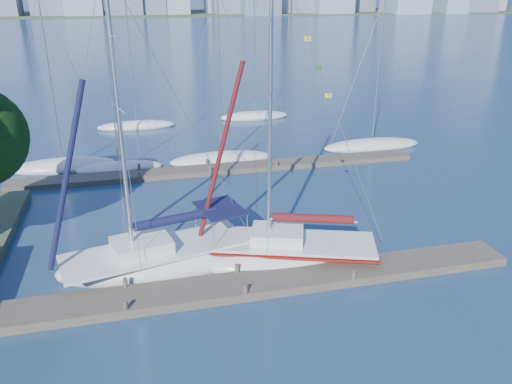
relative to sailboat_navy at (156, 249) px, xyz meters
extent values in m
plane|color=#18334D|center=(3.54, -2.80, -1.04)|extent=(700.00, 700.00, 0.00)
cube|color=#473F34|center=(3.54, -2.80, -0.84)|extent=(26.00, 2.00, 0.40)
cube|color=#473F34|center=(5.54, 13.20, -0.86)|extent=(30.00, 1.80, 0.36)
cube|color=#38472D|center=(3.54, 317.20, -1.04)|extent=(800.00, 100.00, 1.50)
ellipsoid|color=white|center=(0.00, 0.00, -0.77)|extent=(9.81, 5.10, 1.64)
cube|color=white|center=(0.00, 0.00, 0.00)|extent=(9.08, 4.71, 0.13)
cube|color=white|center=(-0.64, -0.15, 0.38)|extent=(3.01, 2.53, 0.60)
cylinder|color=silver|center=(-1.06, -0.25, 6.29)|extent=(0.20, 0.20, 12.48)
cylinder|color=silver|center=(1.10, 0.25, 1.26)|extent=(4.34, 1.11, 0.11)
cylinder|color=black|center=(1.10, 0.25, 1.37)|extent=(4.07, 1.35, 0.44)
cube|color=black|center=(3.28, 0.76, 1.48)|extent=(2.51, 2.98, 0.09)
ellipsoid|color=white|center=(6.46, -0.68, -0.78)|extent=(9.40, 5.71, 1.57)
cube|color=white|center=(6.46, -0.68, -0.05)|extent=(8.70, 5.27, 0.13)
cube|color=white|center=(5.87, -0.48, 0.32)|extent=(3.00, 2.62, 0.57)
cylinder|color=silver|center=(5.48, -0.34, 6.64)|extent=(0.19, 0.19, 13.26)
cylinder|color=silver|center=(7.48, -1.04, 1.16)|extent=(4.03, 1.49, 0.10)
cylinder|color=#4C1015|center=(7.48, -1.04, 1.26)|extent=(3.82, 1.68, 0.42)
cube|color=maroon|center=(6.46, -0.68, -0.22)|extent=(8.92, 5.44, 0.10)
ellipsoid|color=white|center=(-6.00, 16.50, -0.82)|extent=(7.92, 3.01, 1.22)
cylinder|color=silver|center=(-6.00, 16.50, 5.73)|extent=(0.13, 0.13, 11.32)
ellipsoid|color=white|center=(-1.90, 15.17, -0.86)|extent=(6.34, 2.07, 1.00)
cylinder|color=silver|center=(-1.90, 15.17, 4.91)|extent=(0.11, 0.11, 10.08)
ellipsoid|color=white|center=(5.89, 15.33, -0.82)|extent=(8.29, 3.13, 1.19)
cylinder|color=silver|center=(5.89, 15.33, 5.84)|extent=(0.13, 0.13, 11.61)
ellipsoid|color=white|center=(19.05, 16.01, -0.82)|extent=(9.03, 4.51, 1.20)
cylinder|color=silver|center=(19.05, 16.01, 5.57)|extent=(0.13, 0.13, 11.04)
ellipsoid|color=white|center=(-0.38, 27.79, -0.84)|extent=(7.82, 4.23, 1.07)
cylinder|color=silver|center=(-0.38, 27.79, 6.43)|extent=(0.12, 0.12, 12.99)
ellipsoid|color=white|center=(11.82, 28.95, -0.83)|extent=(7.55, 3.22, 1.12)
cylinder|color=silver|center=(11.82, 28.95, 5.69)|extent=(0.12, 0.12, 11.42)
camera|label=1|loc=(-0.37, -21.52, 11.36)|focal=35.00mm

